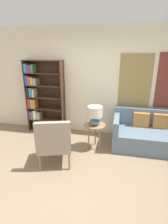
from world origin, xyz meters
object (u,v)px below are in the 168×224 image
at_px(couch, 150,134).
at_px(side_table, 95,127).
at_px(bookshelf, 41,98).
at_px(table_lamp, 95,114).
at_px(armchair, 54,141).

height_order(couch, side_table, couch).
distance_m(bookshelf, side_table, 1.77).
bearing_deg(side_table, table_lamp, -85.08).
height_order(couch, table_lamp, table_lamp).
bearing_deg(side_table, bookshelf, 157.07).
bearing_deg(armchair, bookshelf, 122.39).
xyz_separation_m(bookshelf, table_lamp, (1.59, -0.70, -0.09)).
distance_m(bookshelf, table_lamp, 1.74).
xyz_separation_m(couch, table_lamp, (-1.25, -0.39, 0.52)).
bearing_deg(couch, table_lamp, -162.70).
bearing_deg(armchair, couch, 32.30).
height_order(side_table, table_lamp, table_lamp).
relative_size(armchair, couch, 0.57).
height_order(bookshelf, armchair, bookshelf).
height_order(bookshelf, couch, bookshelf).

